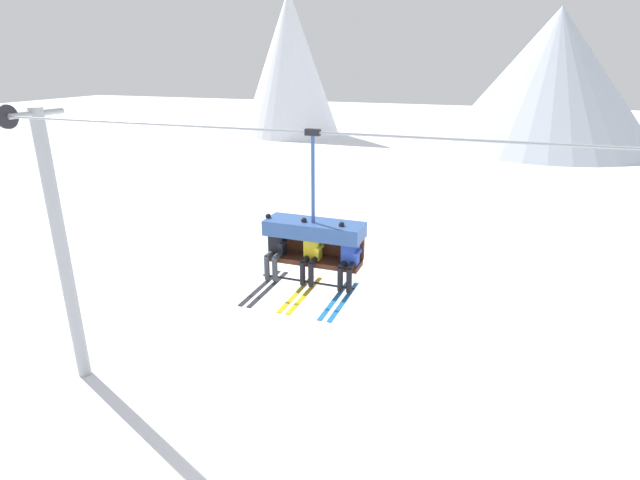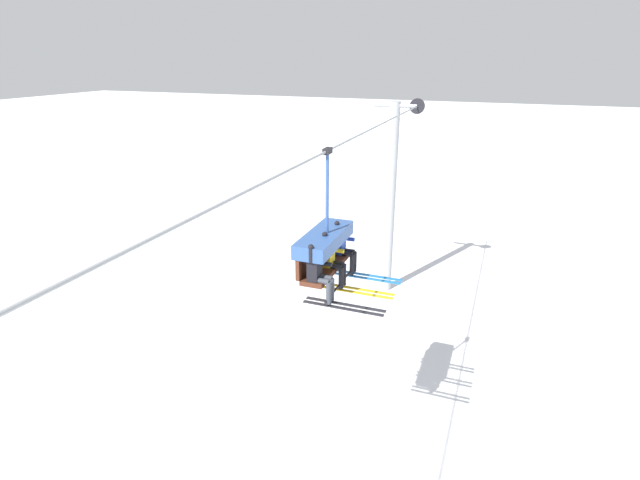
{
  "view_description": "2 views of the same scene",
  "coord_description": "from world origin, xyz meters",
  "px_view_note": "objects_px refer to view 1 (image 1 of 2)",
  "views": [
    {
      "loc": [
        3.23,
        -9.43,
        8.82
      ],
      "look_at": [
        0.11,
        -0.94,
        5.55
      ],
      "focal_mm": 28.0,
      "sensor_mm": 36.0,
      "label": 1
    },
    {
      "loc": [
        -9.42,
        -4.21,
        9.41
      ],
      "look_at": [
        -0.09,
        -0.64,
        5.66
      ],
      "focal_mm": 28.0,
      "sensor_mm": 36.0,
      "label": 2
    }
  ],
  "objects_px": {
    "lift_tower_near": "(60,246)",
    "chairlift_chair": "(315,235)",
    "skier_black": "(275,247)",
    "skier_blue": "(348,257)",
    "skier_yellow": "(311,252)"
  },
  "relations": [
    {
      "from": "chairlift_chair",
      "to": "skier_blue",
      "type": "xyz_separation_m",
      "value": [
        0.77,
        -0.21,
        -0.29
      ]
    },
    {
      "from": "lift_tower_near",
      "to": "skier_yellow",
      "type": "distance_m",
      "value": 7.78
    },
    {
      "from": "lift_tower_near",
      "to": "skier_black",
      "type": "height_order",
      "value": "lift_tower_near"
    },
    {
      "from": "lift_tower_near",
      "to": "skier_blue",
      "type": "xyz_separation_m",
      "value": [
        8.4,
        -0.92,
        1.18
      ]
    },
    {
      "from": "skier_blue",
      "to": "chairlift_chair",
      "type": "bearing_deg",
      "value": 164.47
    },
    {
      "from": "skier_yellow",
      "to": "lift_tower_near",
      "type": "bearing_deg",
      "value": 173.11
    },
    {
      "from": "lift_tower_near",
      "to": "skier_yellow",
      "type": "bearing_deg",
      "value": -6.89
    },
    {
      "from": "skier_black",
      "to": "skier_blue",
      "type": "relative_size",
      "value": 1.0
    },
    {
      "from": "skier_black",
      "to": "chairlift_chair",
      "type": "bearing_deg",
      "value": 15.4
    },
    {
      "from": "lift_tower_near",
      "to": "chairlift_chair",
      "type": "xyz_separation_m",
      "value": [
        7.63,
        -0.71,
        1.47
      ]
    },
    {
      "from": "skier_black",
      "to": "skier_blue",
      "type": "xyz_separation_m",
      "value": [
        1.55,
        0.0,
        0.0
      ]
    },
    {
      "from": "skier_black",
      "to": "skier_yellow",
      "type": "distance_m",
      "value": 0.77
    },
    {
      "from": "chairlift_chair",
      "to": "skier_black",
      "type": "relative_size",
      "value": 1.73
    },
    {
      "from": "chairlift_chair",
      "to": "skier_black",
      "type": "distance_m",
      "value": 0.86
    },
    {
      "from": "chairlift_chair",
      "to": "skier_blue",
      "type": "relative_size",
      "value": 1.73
    }
  ]
}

